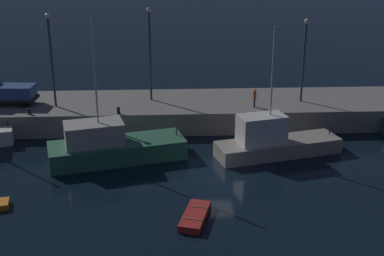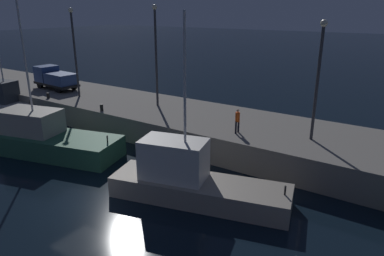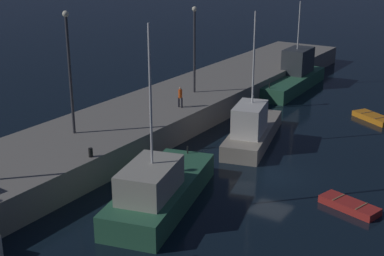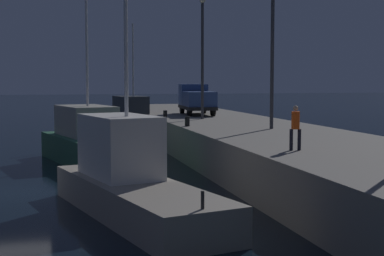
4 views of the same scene
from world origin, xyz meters
The scene contains 11 objects.
ground_plane centered at (0.00, 0.00, 0.00)m, with size 320.00×320.00×0.00m, color black.
pier_quay centered at (0.00, 12.67, 1.00)m, with size 75.61×8.17×2.01m.
fishing_trawler_red centered at (4.81, 4.00, 1.18)m, with size 10.38×5.15×10.19m.
fishing_boat_white centered at (-7.82, 3.67, 1.17)m, with size 10.92×5.94×10.93m.
lamp_post_west centered at (-13.54, 11.54, 6.83)m, with size 0.44×0.44×8.30m.
lamp_post_east centered at (-4.95, 13.17, 6.97)m, with size 0.44×0.44×8.57m.
lamp_post_central centered at (9.05, 12.01, 6.48)m, with size 0.44×0.44×7.62m.
utility_truck centered at (-18.29, 12.36, 3.19)m, with size 5.65×2.49×2.33m.
dockworker centered at (4.39, 10.39, 2.98)m, with size 0.35×0.45×1.71m.
bollard_west centered at (-7.68, 9.06, 2.30)m, with size 0.28×0.28×0.58m, color black.
bollard_central centered at (-15.36, 9.30, 2.27)m, with size 0.28×0.28×0.52m, color black.
Camera 2 is at (14.82, -10.86, 10.28)m, focal length 33.38 mm.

